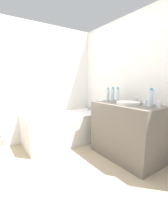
{
  "coord_description": "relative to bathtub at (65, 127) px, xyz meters",
  "views": [
    {
      "loc": [
        -0.74,
        -1.75,
        1.24
      ],
      "look_at": [
        0.65,
        0.34,
        0.74
      ],
      "focal_mm": 24.54,
      "sensor_mm": 36.0,
      "label": 1
    }
  ],
  "objects": [
    {
      "name": "wall_back_tiled",
      "position": [
        -0.61,
        0.44,
        0.86
      ],
      "size": [
        3.33,
        0.1,
        2.36
      ],
      "primitive_type": "cube",
      "color": "white",
      "rests_on": "ground_plane"
    },
    {
      "name": "water_bottle_0",
      "position": [
        0.59,
        -0.76,
        0.69
      ],
      "size": [
        0.06,
        0.06,
        0.25
      ],
      "color": "silver",
      "rests_on": "vanity_counter"
    },
    {
      "name": "drinking_glass_1",
      "position": [
        0.62,
        -1.63,
        0.62
      ],
      "size": [
        0.06,
        0.06,
        0.09
      ],
      "primitive_type": "cylinder",
      "color": "white",
      "rests_on": "vanity_counter"
    },
    {
      "name": "sink_basin",
      "position": [
        0.52,
        -1.18,
        0.6
      ],
      "size": [
        0.36,
        0.36,
        0.04
      ],
      "primitive_type": "cylinder",
      "color": "white",
      "rests_on": "vanity_counter"
    },
    {
      "name": "bathtub",
      "position": [
        0.0,
        0.0,
        0.0
      ],
      "size": [
        1.6,
        0.78,
        1.27
      ],
      "color": "white",
      "rests_on": "ground_plane"
    },
    {
      "name": "sink_faucet",
      "position": [
        0.73,
        -1.18,
        0.61
      ],
      "size": [
        0.1,
        0.15,
        0.08
      ],
      "color": "#A1A1A6",
      "rests_on": "vanity_counter"
    },
    {
      "name": "drinking_glass_0",
      "position": [
        0.61,
        -1.42,
        0.62
      ],
      "size": [
        0.06,
        0.06,
        0.09
      ],
      "primitive_type": "cylinder",
      "color": "white",
      "rests_on": "vanity_counter"
    },
    {
      "name": "ground_plane",
      "position": [
        -0.61,
        -1.01,
        -0.32
      ],
      "size": [
        3.93,
        3.93,
        0.0
      ],
      "primitive_type": "plane",
      "color": "tan"
    },
    {
      "name": "water_bottle_1",
      "position": [
        0.58,
        -1.51,
        0.7
      ],
      "size": [
        0.07,
        0.07,
        0.25
      ],
      "color": "silver",
      "rests_on": "vanity_counter"
    },
    {
      "name": "water_bottle_2",
      "position": [
        0.54,
        -0.69,
        0.69
      ],
      "size": [
        0.06,
        0.06,
        0.24
      ],
      "color": "silver",
      "rests_on": "vanity_counter"
    },
    {
      "name": "water_bottle_3",
      "position": [
        0.62,
        -0.86,
        0.69
      ],
      "size": [
        0.06,
        0.06,
        0.25
      ],
      "color": "silver",
      "rests_on": "vanity_counter"
    },
    {
      "name": "vanity_counter",
      "position": [
        0.54,
        -1.16,
        0.13
      ],
      "size": [
        0.62,
        1.11,
        0.9
      ],
      "primitive_type": "cube",
      "color": "#6B6056",
      "rests_on": "ground_plane"
    },
    {
      "name": "wall_right_mirror",
      "position": [
        0.9,
        -1.01,
        0.86
      ],
      "size": [
        0.1,
        3.19,
        2.36
      ],
      "primitive_type": "cube",
      "color": "white",
      "rests_on": "ground_plane"
    }
  ]
}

